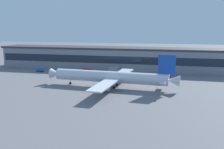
% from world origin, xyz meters
% --- Properties ---
extents(ground_plane, '(600.00, 600.00, 0.00)m').
position_xyz_m(ground_plane, '(0.00, 0.00, 0.00)').
color(ground_plane, slate).
extents(terminal_building, '(144.32, 18.73, 13.74)m').
position_xyz_m(terminal_building, '(0.00, 50.68, 6.89)').
color(terminal_building, gray).
rests_on(terminal_building, ground_plane).
extents(airliner, '(59.84, 51.52, 15.30)m').
position_xyz_m(airliner, '(13.50, 0.51, 4.63)').
color(airliner, silver).
rests_on(airliner, ground_plane).
extents(stair_truck, '(6.37, 5.19, 3.55)m').
position_xyz_m(stair_truck, '(5.53, 35.43, 1.98)').
color(stair_truck, gray).
rests_on(stair_truck, ground_plane).
extents(fuel_truck, '(5.75, 8.84, 3.35)m').
position_xyz_m(fuel_truck, '(35.31, 31.66, 1.88)').
color(fuel_truck, red).
rests_on(fuel_truck, ground_plane).
extents(baggage_tug, '(4.11, 3.60, 1.85)m').
position_xyz_m(baggage_tug, '(-22.10, 30.67, 1.09)').
color(baggage_tug, gray).
rests_on(baggage_tug, ground_plane).
extents(pushback_tractor, '(5.41, 4.93, 1.75)m').
position_xyz_m(pushback_tractor, '(-10.40, 35.66, 1.05)').
color(pushback_tractor, red).
rests_on(pushback_tractor, ground_plane).
extents(follow_me_car, '(4.76, 3.05, 1.85)m').
position_xyz_m(follow_me_car, '(-37.47, 29.22, 1.09)').
color(follow_me_car, '#2651A5').
rests_on(follow_me_car, ground_plane).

